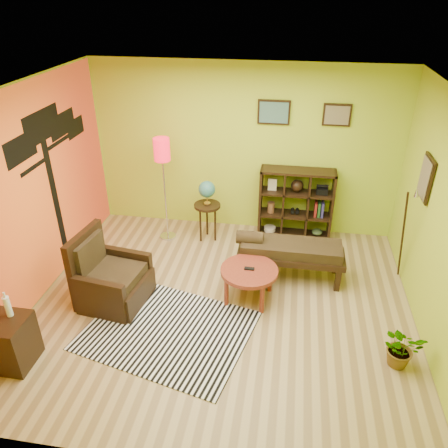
% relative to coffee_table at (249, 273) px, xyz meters
% --- Properties ---
extents(ground, '(5.00, 5.00, 0.00)m').
position_rel_coffee_table_xyz_m(ground, '(-0.33, -0.23, -0.41)').
color(ground, tan).
rests_on(ground, ground).
extents(room_shell, '(5.04, 4.54, 2.82)m').
position_rel_coffee_table_xyz_m(room_shell, '(-0.43, -0.22, 1.39)').
color(room_shell, '#AAC729').
rests_on(room_shell, ground).
extents(zebra_rug, '(2.28, 1.95, 0.01)m').
position_rel_coffee_table_xyz_m(zebra_rug, '(-0.92, -0.81, -0.40)').
color(zebra_rug, white).
rests_on(zebra_rug, ground).
extents(coffee_table, '(0.77, 0.77, 0.49)m').
position_rel_coffee_table_xyz_m(coffee_table, '(0.00, 0.00, 0.00)').
color(coffee_table, maroon).
rests_on(coffee_table, ground).
extents(armchair, '(0.93, 0.93, 1.00)m').
position_rel_coffee_table_xyz_m(armchair, '(-1.84, -0.33, -0.10)').
color(armchair, black).
rests_on(armchair, ground).
extents(side_cabinet, '(0.52, 0.47, 0.92)m').
position_rel_coffee_table_xyz_m(side_cabinet, '(-2.53, -1.58, -0.10)').
color(side_cabinet, black).
rests_on(side_cabinet, ground).
extents(floor_lamp, '(0.26, 0.26, 1.74)m').
position_rel_coffee_table_xyz_m(floor_lamp, '(-1.53, 1.40, 1.00)').
color(floor_lamp, silver).
rests_on(floor_lamp, ground).
extents(globe_table, '(0.43, 0.43, 1.05)m').
position_rel_coffee_table_xyz_m(globe_table, '(-0.85, 1.46, 0.39)').
color(globe_table, black).
rests_on(globe_table, ground).
extents(cube_shelf, '(1.20, 0.35, 1.20)m').
position_rel_coffee_table_xyz_m(cube_shelf, '(0.58, 1.80, 0.19)').
color(cube_shelf, black).
rests_on(cube_shelf, ground).
extents(bench, '(1.55, 0.55, 0.71)m').
position_rel_coffee_table_xyz_m(bench, '(0.49, 0.58, 0.04)').
color(bench, black).
rests_on(bench, ground).
extents(potted_plant, '(0.53, 0.56, 0.38)m').
position_rel_coffee_table_xyz_m(potted_plant, '(1.82, -0.91, -0.22)').
color(potted_plant, '#26661E').
rests_on(potted_plant, ground).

